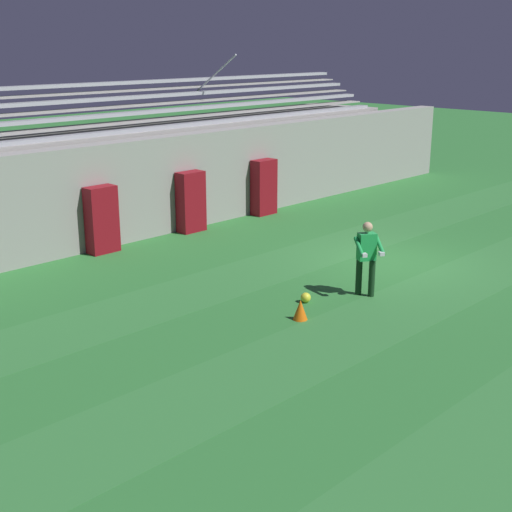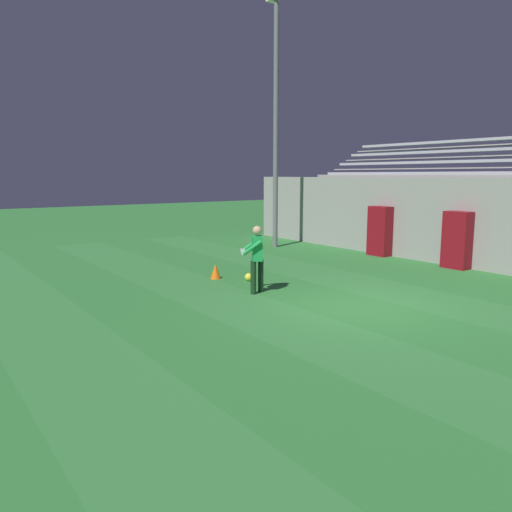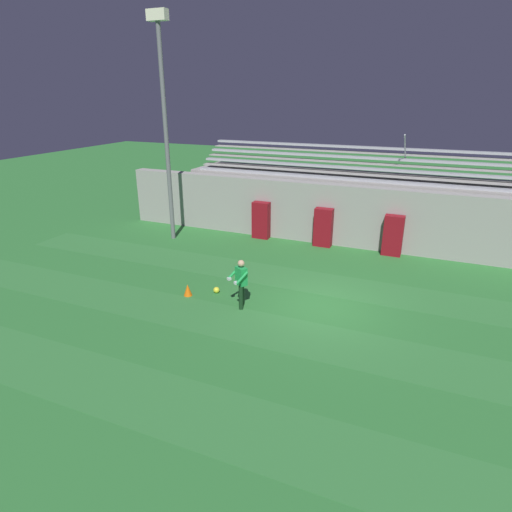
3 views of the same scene
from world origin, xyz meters
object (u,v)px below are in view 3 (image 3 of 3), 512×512
object	(u,v)px
floodlight_pole	(164,107)
padding_pillar_gate_left	(323,227)
padding_pillar_gate_right	(393,236)
traffic_cone	(188,290)
padding_pillar_far_left	(261,220)
goalkeeper	(241,281)
soccer_ball	(216,290)

from	to	relation	value
floodlight_pole	padding_pillar_gate_left	bearing A→B (deg)	13.81
padding_pillar_gate_right	traffic_cone	bearing A→B (deg)	-131.35
floodlight_pole	traffic_cone	size ratio (longest dim) A/B	23.47
padding_pillar_gate_right	padding_pillar_far_left	world-z (taller)	same
goalkeeper	padding_pillar_far_left	bearing A→B (deg)	107.03
padding_pillar_gate_left	padding_pillar_gate_right	world-z (taller)	same
soccer_ball	traffic_cone	xyz separation A→B (m)	(-0.82, -0.57, 0.10)
floodlight_pole	soccer_ball	distance (m)	8.95
padding_pillar_gate_left	goalkeeper	world-z (taller)	padding_pillar_gate_left
padding_pillar_gate_right	soccer_ball	distance (m)	8.30
padding_pillar_gate_left	traffic_cone	world-z (taller)	padding_pillar_gate_left
traffic_cone	soccer_ball	bearing A→B (deg)	34.54
soccer_ball	floodlight_pole	bearing A→B (deg)	136.05
soccer_ball	padding_pillar_gate_left	bearing A→B (deg)	70.97
padding_pillar_gate_left	floodlight_pole	size ratio (longest dim) A/B	0.18
padding_pillar_gate_right	goalkeeper	distance (m)	8.07
padding_pillar_gate_right	traffic_cone	world-z (taller)	padding_pillar_gate_right
padding_pillar_far_left	padding_pillar_gate_left	bearing A→B (deg)	0.00
padding_pillar_gate_left	padding_pillar_gate_right	distance (m)	3.08
goalkeeper	soccer_ball	world-z (taller)	goalkeeper
traffic_cone	padding_pillar_far_left	bearing A→B (deg)	90.48
padding_pillar_gate_left	floodlight_pole	distance (m)	8.88
goalkeeper	padding_pillar_gate_left	bearing A→B (deg)	82.42
padding_pillar_gate_right	padding_pillar_far_left	distance (m)	6.15
goalkeeper	traffic_cone	bearing A→B (deg)	177.99
padding_pillar_gate_right	floodlight_pole	xyz separation A→B (m)	(-10.08, -1.72, 5.17)
padding_pillar_gate_right	floodlight_pole	distance (m)	11.46
padding_pillar_gate_left	soccer_ball	xyz separation A→B (m)	(-2.19, -6.36, -0.78)
padding_pillar_gate_left	floodlight_pole	bearing A→B (deg)	-166.19
padding_pillar_gate_right	traffic_cone	size ratio (longest dim) A/B	4.24
floodlight_pole	soccer_ball	xyz separation A→B (m)	(4.81, -4.64, -5.95)
padding_pillar_gate_left	goalkeeper	bearing A→B (deg)	-97.58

